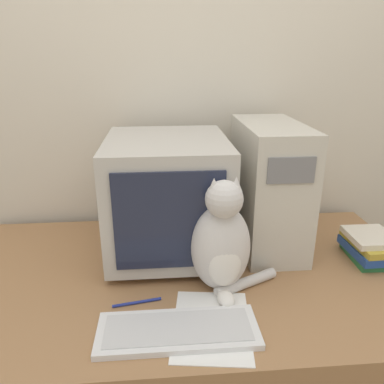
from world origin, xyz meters
name	(u,v)px	position (x,y,z in m)	size (l,w,h in m)	color
wall_back	(177,107)	(0.00, 0.96, 1.25)	(7.00, 0.05, 2.50)	beige
desk	(187,357)	(0.00, 0.45, 0.38)	(1.65, 0.89, 0.76)	#9E7047
crt_monitor	(168,195)	(-0.06, 0.61, 0.98)	(0.42, 0.49, 0.43)	#BCB7AD
computer_tower	(268,186)	(0.33, 0.64, 0.99)	(0.22, 0.45, 0.47)	beige
keyboard	(178,330)	(-0.04, 0.14, 0.77)	(0.43, 0.17, 0.02)	silver
cat	(222,244)	(0.10, 0.34, 0.92)	(0.29, 0.21, 0.38)	silver
book_stack	(368,246)	(0.66, 0.48, 0.81)	(0.16, 0.21, 0.10)	#28703D
pen	(137,302)	(-0.16, 0.28, 0.76)	(0.15, 0.04, 0.01)	navy
paper_sheet	(212,325)	(0.05, 0.17, 0.76)	(0.25, 0.32, 0.00)	white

